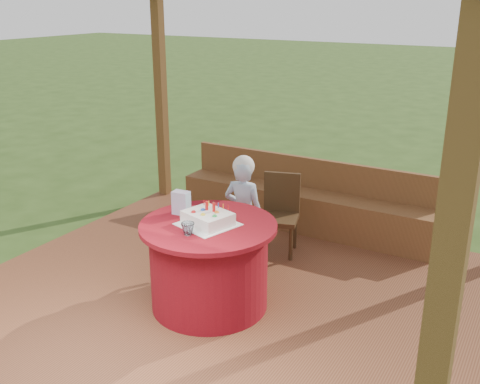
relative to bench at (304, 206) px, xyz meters
name	(u,v)px	position (x,y,z in m)	size (l,w,h in m)	color
ground	(226,302)	(0.00, -1.72, -0.38)	(60.00, 60.00, 0.00)	#284416
deck	(226,296)	(0.00, -1.72, -0.32)	(4.50, 4.00, 0.12)	brown
pergola	(224,32)	(0.00, -1.72, 2.02)	(4.50, 4.00, 2.72)	brown
bench	(304,206)	(0.00, 0.00, 0.00)	(3.00, 0.42, 0.80)	brown
table	(209,265)	(0.01, -2.01, 0.12)	(1.15, 1.15, 0.77)	maroon
chair	(280,211)	(0.03, -0.69, 0.18)	(0.47, 0.47, 0.83)	#3D2713
elderly_woman	(243,210)	(-0.13, -1.17, 0.32)	(0.42, 0.31, 1.13)	#8FB1D5
birthday_cake	(208,218)	(0.02, -2.03, 0.56)	(0.52, 0.52, 0.19)	white
gift_bag	(181,203)	(-0.31, -1.94, 0.60)	(0.14, 0.09, 0.20)	pink
drinking_glass	(188,229)	(-0.01, -2.28, 0.55)	(0.11, 0.11, 0.10)	white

